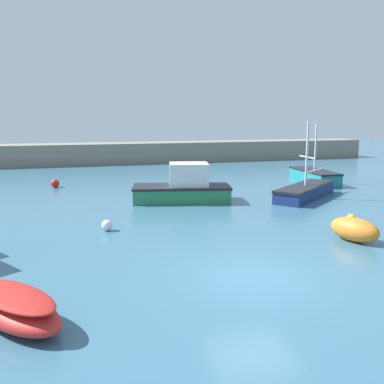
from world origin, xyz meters
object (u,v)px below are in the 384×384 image
at_px(mooring_buoy_red, 55,183).
at_px(mooring_buoy_white, 107,225).
at_px(dinghy_near_pier, 354,229).
at_px(sailboat_short_mast, 314,176).
at_px(sailboat_twin_hulled, 305,191).
at_px(mooring_buoy_yellow, 351,218).
at_px(rowboat_with_red_cover, 15,307).
at_px(motorboat_grey_hull, 184,187).

xyz_separation_m(mooring_buoy_red, mooring_buoy_white, (2.19, -11.41, -0.05)).
bearing_deg(dinghy_near_pier, sailboat_short_mast, -44.69).
xyz_separation_m(sailboat_twin_hulled, mooring_buoy_red, (-13.23, 7.54, -0.12)).
bearing_deg(mooring_buoy_red, mooring_buoy_white, -79.12).
xyz_separation_m(sailboat_short_mast, mooring_buoy_yellow, (-4.54, -10.14, -0.27)).
height_order(rowboat_with_red_cover, dinghy_near_pier, dinghy_near_pier).
relative_size(rowboat_with_red_cover, dinghy_near_pier, 1.48).
distance_m(rowboat_with_red_cover, mooring_buoy_red, 18.60).
bearing_deg(mooring_buoy_yellow, sailboat_twin_hulled, 78.86).
relative_size(sailboat_twin_hulled, mooring_buoy_yellow, 13.69).
xyz_separation_m(dinghy_near_pier, sailboat_short_mast, (6.14, 12.46, 0.04)).
xyz_separation_m(dinghy_near_pier, mooring_buoy_white, (-8.37, 3.91, -0.21)).
xyz_separation_m(dinghy_near_pier, motorboat_grey_hull, (-3.93, 8.77, 0.31)).
distance_m(rowboat_with_red_cover, sailboat_short_mast, 23.23).
bearing_deg(sailboat_twin_hulled, sailboat_short_mast, -164.63).
xyz_separation_m(motorboat_grey_hull, mooring_buoy_white, (-4.43, -4.86, -0.52)).
bearing_deg(motorboat_grey_hull, mooring_buoy_white, 60.40).
distance_m(dinghy_near_pier, sailboat_short_mast, 13.89).
bearing_deg(sailboat_short_mast, rowboat_with_red_cover, -42.89).
bearing_deg(rowboat_with_red_cover, mooring_buoy_red, -36.36).
height_order(motorboat_grey_hull, sailboat_twin_hulled, sailboat_twin_hulled).
height_order(sailboat_twin_hulled, mooring_buoy_red, sailboat_twin_hulled).
relative_size(dinghy_near_pier, mooring_buoy_red, 4.00).
distance_m(motorboat_grey_hull, sailboat_twin_hulled, 6.69).
bearing_deg(sailboat_twin_hulled, mooring_buoy_red, -67.80).
height_order(sailboat_short_mast, mooring_buoy_white, sailboat_short_mast).
bearing_deg(mooring_buoy_red, dinghy_near_pier, -55.42).
bearing_deg(rowboat_with_red_cover, dinghy_near_pier, -108.48).
bearing_deg(motorboat_grey_hull, mooring_buoy_yellow, 143.38).
height_order(motorboat_grey_hull, mooring_buoy_red, motorboat_grey_hull).
relative_size(motorboat_grey_hull, sailboat_twin_hulled, 1.04).
bearing_deg(mooring_buoy_red, sailboat_short_mast, -9.73).
xyz_separation_m(dinghy_near_pier, sailboat_twin_hulled, (2.67, 7.78, -0.04)).
xyz_separation_m(sailboat_short_mast, mooring_buoy_white, (-14.50, -8.55, -0.25)).
bearing_deg(mooring_buoy_yellow, motorboat_grey_hull, 130.61).
bearing_deg(rowboat_with_red_cover, sailboat_short_mast, -82.51).
distance_m(rowboat_with_red_cover, sailboat_twin_hulled, 17.55).
bearing_deg(motorboat_grey_hull, dinghy_near_pier, 126.92).
xyz_separation_m(sailboat_short_mast, mooring_buoy_red, (-16.70, 2.86, -0.20)).
distance_m(sailboat_short_mast, mooring_buoy_white, 16.84).
relative_size(rowboat_with_red_cover, mooring_buoy_red, 5.94).
bearing_deg(dinghy_near_pier, mooring_buoy_yellow, -53.01).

